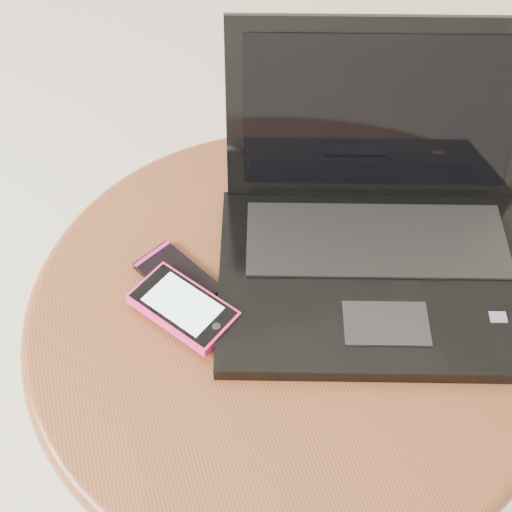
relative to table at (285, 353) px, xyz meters
name	(u,v)px	position (x,y,z in m)	size (l,w,h in m)	color
table	(285,353)	(0.00, 0.00, 0.00)	(0.63, 0.63, 0.50)	#522E17
laptop	(380,231)	(0.13, 0.04, 0.15)	(0.46, 0.42, 0.25)	black
phone_black	(178,278)	(-0.12, 0.08, 0.11)	(0.10, 0.12, 0.01)	black
phone_pink	(183,307)	(-0.12, 0.02, 0.12)	(0.12, 0.14, 0.01)	#FF217F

